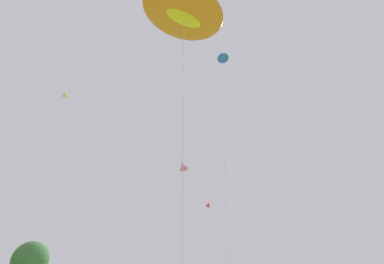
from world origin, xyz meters
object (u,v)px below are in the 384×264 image
big_show_kite (180,11)px  tree_broad_distant (30,260)px  small_kite_box_yellow (183,166)px  small_kite_triangle_green (208,205)px  small_kite_delta_white (63,97)px  small_kite_streamer_purple (222,56)px

big_show_kite → tree_broad_distant: 60.93m
small_kite_box_yellow → small_kite_triangle_green: bearing=76.2°
big_show_kite → small_kite_delta_white: bearing=108.7°
small_kite_triangle_green → small_kite_box_yellow: bearing=-154.6°
small_kite_box_yellow → small_kite_streamer_purple: small_kite_streamer_purple is taller
small_kite_delta_white → tree_broad_distant: bearing=-35.4°
big_show_kite → small_kite_streamer_purple: small_kite_streamer_purple is taller
small_kite_delta_white → small_kite_triangle_green: 20.72m
small_kite_triangle_green → small_kite_streamer_purple: 17.89m
small_kite_delta_white → small_kite_streamer_purple: size_ratio=0.83×
small_kite_box_yellow → small_kite_streamer_purple: size_ratio=0.78×
small_kite_triangle_green → tree_broad_distant: tree_broad_distant is taller
small_kite_box_yellow → tree_broad_distant: 41.46m
small_kite_delta_white → tree_broad_distant: small_kite_delta_white is taller
big_show_kite → small_kite_streamer_purple: 12.07m
small_kite_streamer_purple → tree_broad_distant: (-2.68, 54.75, -15.26)m
small_kite_triangle_green → small_kite_streamer_purple: (-7.29, -11.04, 12.04)m
small_kite_delta_white → big_show_kite: bearing=165.5°
big_show_kite → small_kite_box_yellow: size_ratio=0.96×
big_show_kite → small_kite_delta_white: 17.21m
small_kite_delta_white → tree_broad_distant: (9.11, 42.99, -11.27)m
small_kite_triangle_green → small_kite_streamer_purple: small_kite_streamer_purple is taller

